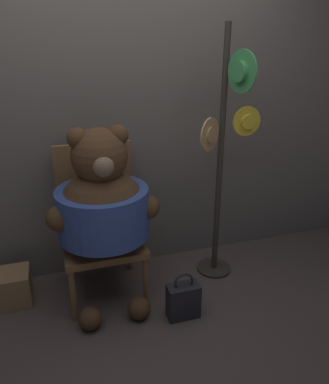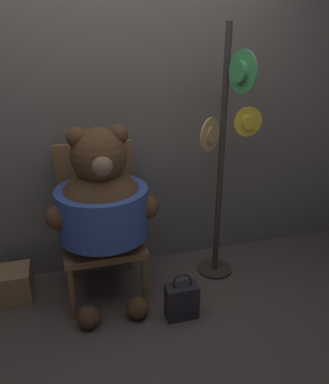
{
  "view_description": "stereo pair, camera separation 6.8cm",
  "coord_description": "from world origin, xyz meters",
  "px_view_note": "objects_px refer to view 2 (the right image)",
  "views": [
    {
      "loc": [
        -0.48,
        -2.03,
        1.78
      ],
      "look_at": [
        0.24,
        0.3,
        0.77
      ],
      "focal_mm": 35.0,
      "sensor_mm": 36.0,
      "label": 1
    },
    {
      "loc": [
        -0.42,
        -2.05,
        1.78
      ],
      "look_at": [
        0.24,
        0.3,
        0.77
      ],
      "focal_mm": 35.0,
      "sensor_mm": 36.0,
      "label": 2
    }
  ],
  "objects_px": {
    "hat_display_rack": "(226,156)",
    "chair": "(100,220)",
    "teddy_bear": "(103,206)",
    "handbag_on_ground": "(182,300)"
  },
  "relations": [
    {
      "from": "chair",
      "to": "teddy_bear",
      "type": "height_order",
      "value": "teddy_bear"
    },
    {
      "from": "hat_display_rack",
      "to": "handbag_on_ground",
      "type": "distance_m",
      "value": 1.06
    },
    {
      "from": "hat_display_rack",
      "to": "handbag_on_ground",
      "type": "relative_size",
      "value": 5.39
    },
    {
      "from": "teddy_bear",
      "to": "handbag_on_ground",
      "type": "distance_m",
      "value": 0.83
    },
    {
      "from": "teddy_bear",
      "to": "handbag_on_ground",
      "type": "bearing_deg",
      "value": -36.15
    },
    {
      "from": "chair",
      "to": "handbag_on_ground",
      "type": "relative_size",
      "value": 3.13
    },
    {
      "from": "handbag_on_ground",
      "to": "hat_display_rack",
      "type": "bearing_deg",
      "value": 41.78
    },
    {
      "from": "hat_display_rack",
      "to": "teddy_bear",
      "type": "bearing_deg",
      "value": -175.6
    },
    {
      "from": "teddy_bear",
      "to": "handbag_on_ground",
      "type": "height_order",
      "value": "teddy_bear"
    },
    {
      "from": "hat_display_rack",
      "to": "chair",
      "type": "bearing_deg",
      "value": 172.05
    }
  ]
}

